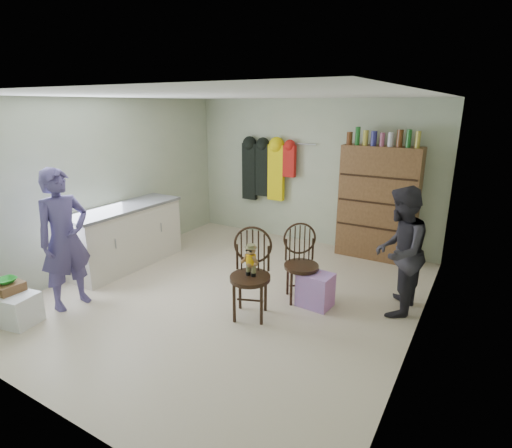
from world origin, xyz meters
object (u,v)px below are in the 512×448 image
Objects in this scene: counter at (126,236)px; dresser at (378,202)px; chair_front at (251,268)px; chair_far at (301,260)px.

dresser is (3.20, 2.30, 0.44)m from counter.
chair_far is at bearing 44.22° from chair_front.
counter is at bearing -144.32° from dresser.
chair_front is at bearing -106.08° from dresser.
dresser reaches higher than chair_front.
chair_front is 0.76m from chair_far.
dresser is at bearing 42.35° from chair_far.
chair_far is at bearing 7.51° from counter.
chair_front reaches higher than counter.
counter is 2.47m from chair_front.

